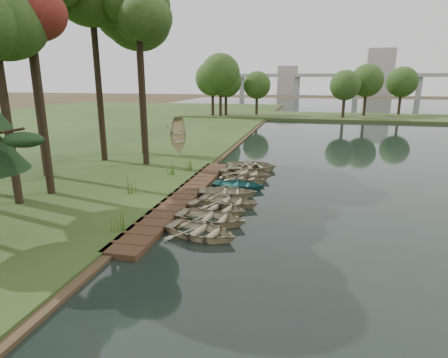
% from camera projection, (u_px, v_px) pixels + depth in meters
% --- Properties ---
extents(ground, '(300.00, 300.00, 0.00)m').
position_uv_depth(ground, '(211.00, 200.00, 21.42)').
color(ground, '#3D2F1D').
extents(boardwalk, '(1.60, 16.00, 0.30)m').
position_uv_depth(boardwalk, '(185.00, 196.00, 21.72)').
color(boardwalk, '#392516').
rests_on(boardwalk, ground).
extents(peninsula, '(50.00, 14.00, 0.45)m').
position_uv_depth(peninsula, '(326.00, 117.00, 66.71)').
color(peninsula, '#36461F').
rests_on(peninsula, ground).
extents(far_trees, '(45.60, 5.60, 8.80)m').
position_uv_depth(far_trees, '(309.00, 81.00, 65.82)').
color(far_trees, black).
rests_on(far_trees, peninsula).
extents(bridge, '(95.90, 4.00, 8.60)m').
position_uv_depth(bridge, '(334.00, 78.00, 129.91)').
color(bridge, '#A5A5A0').
rests_on(bridge, ground).
extents(building_a, '(10.00, 8.00, 18.00)m').
position_uv_depth(building_a, '(379.00, 73.00, 144.42)').
color(building_a, '#A5A5A0').
rests_on(building_a, ground).
extents(building_b, '(8.00, 8.00, 12.00)m').
position_uv_depth(building_b, '(288.00, 81.00, 157.47)').
color(building_b, '#A5A5A0').
rests_on(building_b, ground).
extents(rowboat_0, '(3.92, 3.25, 0.70)m').
position_uv_depth(rowboat_0, '(201.00, 229.00, 16.22)').
color(rowboat_0, tan).
rests_on(rowboat_0, water).
extents(rowboat_1, '(3.83, 2.97, 0.73)m').
position_uv_depth(rowboat_1, '(211.00, 216.00, 17.76)').
color(rowboat_1, tan).
rests_on(rowboat_1, water).
extents(rowboat_2, '(3.85, 3.21, 0.69)m').
position_uv_depth(rowboat_2, '(217.00, 206.00, 19.25)').
color(rowboat_2, tan).
rests_on(rowboat_2, water).
extents(rowboat_3, '(3.62, 2.80, 0.69)m').
position_uv_depth(rowboat_3, '(228.00, 200.00, 20.22)').
color(rowboat_3, tan).
rests_on(rowboat_3, water).
extents(rowboat_4, '(3.75, 2.91, 0.71)m').
position_uv_depth(rowboat_4, '(228.00, 191.00, 21.80)').
color(rowboat_4, tan).
rests_on(rowboat_4, water).
extents(rowboat_5, '(3.32, 2.40, 0.68)m').
position_uv_depth(rowboat_5, '(239.00, 184.00, 23.34)').
color(rowboat_5, '#29726F').
rests_on(rowboat_5, water).
extents(rowboat_6, '(3.81, 3.29, 0.66)m').
position_uv_depth(rowboat_6, '(244.00, 177.00, 25.06)').
color(rowboat_6, tan).
rests_on(rowboat_6, water).
extents(rowboat_7, '(4.44, 3.73, 0.79)m').
position_uv_depth(rowboat_7, '(245.00, 172.00, 26.05)').
color(rowboat_7, tan).
rests_on(rowboat_7, water).
extents(rowboat_8, '(4.45, 3.87, 0.77)m').
position_uv_depth(rowboat_8, '(253.00, 166.00, 27.82)').
color(rowboat_8, tan).
rests_on(rowboat_8, water).
extents(rowboat_9, '(3.88, 3.26, 0.69)m').
position_uv_depth(rowboat_9, '(249.00, 163.00, 28.99)').
color(rowboat_9, tan).
rests_on(rowboat_9, water).
extents(stored_rowboat, '(4.09, 3.78, 0.69)m').
position_uv_depth(stored_rowboat, '(179.00, 151.00, 32.52)').
color(stored_rowboat, tan).
rests_on(stored_rowboat, bank).
extents(tree_2, '(3.45, 3.45, 11.29)m').
position_uv_depth(tree_2, '(29.00, 16.00, 19.28)').
color(tree_2, black).
rests_on(tree_2, bank).
extents(tree_4, '(4.31, 4.31, 12.94)m').
position_uv_depth(tree_4, '(138.00, 13.00, 26.37)').
color(tree_4, black).
rests_on(tree_4, bank).
extents(tree_5, '(5.51, 5.51, 14.46)m').
position_uv_depth(tree_5, '(91.00, 0.00, 27.47)').
color(tree_5, black).
rests_on(tree_5, bank).
extents(tree_6, '(5.22, 5.22, 13.44)m').
position_uv_depth(tree_6, '(137.00, 20.00, 30.57)').
color(tree_6, black).
rests_on(tree_6, bank).
extents(reeds_0, '(0.60, 0.60, 1.04)m').
position_uv_depth(reeds_0, '(119.00, 219.00, 16.23)').
color(reeds_0, '#3F661E').
rests_on(reeds_0, bank).
extents(reeds_1, '(0.60, 0.60, 1.10)m').
position_uv_depth(reeds_1, '(131.00, 184.00, 21.58)').
color(reeds_1, '#3F661E').
rests_on(reeds_1, bank).
extents(reeds_2, '(0.60, 0.60, 0.89)m').
position_uv_depth(reeds_2, '(170.00, 169.00, 25.69)').
color(reeds_2, '#3F661E').
rests_on(reeds_2, bank).
extents(reeds_3, '(0.60, 0.60, 0.91)m').
position_uv_depth(reeds_3, '(188.00, 164.00, 27.06)').
color(reeds_3, '#3F661E').
rests_on(reeds_3, bank).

